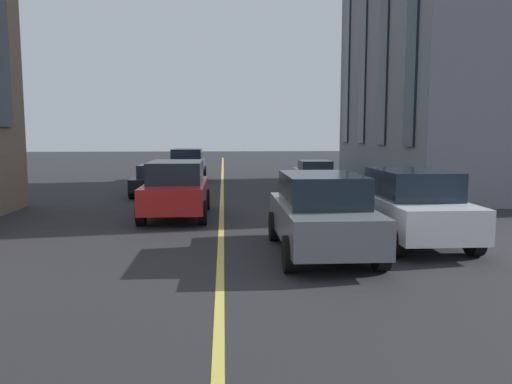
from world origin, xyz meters
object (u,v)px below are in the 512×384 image
Objects in this scene: car_blue_mid at (187,164)px; car_silver_trailing at (314,173)px; car_grey_near at (321,213)px; car_red_parked_b at (176,188)px; car_black_parked_a at (157,179)px; car_white_oncoming at (411,205)px.

car_silver_trailing is at bearing -118.45° from car_blue_mid.
car_grey_near is 1.00× the size of car_red_parked_b.
car_grey_near is at bearing -155.72° from car_black_parked_a.
car_blue_mid is at bearing 61.55° from car_silver_trailing.
car_grey_near is at bearing -166.76° from car_blue_mid.
car_black_parked_a is 1.00× the size of car_silver_trailing.
car_grey_near reaches higher than car_black_parked_a.
car_silver_trailing is at bearing -9.62° from car_grey_near.
car_grey_near is 13.02m from car_black_parked_a.
car_white_oncoming is at bearing 180.00° from car_silver_trailing.
car_blue_mid is 1.00× the size of car_red_parked_b.
car_black_parked_a is (-6.97, 0.92, -0.27)m from car_blue_mid.
car_red_parked_b is at bearing 55.76° from car_white_oncoming.
car_grey_near reaches higher than car_silver_trailing.
car_grey_near is 6.70m from car_red_parked_b.
car_grey_near and car_red_parked_b have the same top height.
car_black_parked_a is (10.75, 7.90, -0.27)m from car_white_oncoming.
car_white_oncoming and car_blue_mid have the same top height.
car_white_oncoming is at bearing -124.24° from car_red_parked_b.
car_white_oncoming is 2.78m from car_grey_near.
car_white_oncoming is 1.07× the size of car_silver_trailing.
car_blue_mid is 7.03m from car_black_parked_a.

